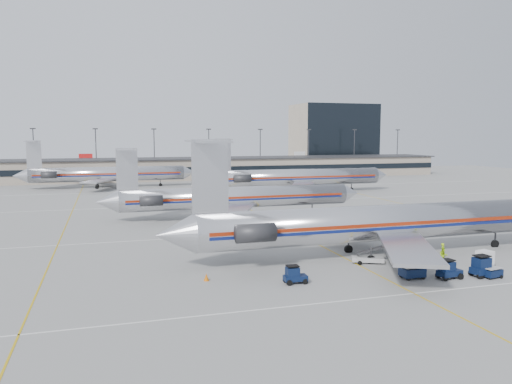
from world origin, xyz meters
name	(u,v)px	position (x,y,z in m)	size (l,w,h in m)	color
ground	(323,247)	(0.00, 0.00, 0.00)	(260.00, 260.00, 0.00)	gray
apron_markings	(293,231)	(0.00, 10.00, 0.01)	(160.00, 0.15, 0.02)	silver
terminal	(189,168)	(0.00, 97.97, 3.16)	(162.00, 17.00, 6.25)	gray
light_mast_row	(182,149)	(0.00, 112.00, 8.58)	(163.60, 0.40, 15.28)	#38383D
distant_building	(333,137)	(62.00, 128.00, 12.50)	(30.00, 20.00, 25.00)	tan
jet_foreground	(378,223)	(3.67, -5.75, 3.71)	(48.86, 28.77, 12.79)	silver
jet_second_row	(232,197)	(-5.04, 23.88, 3.27)	(43.09, 25.37, 11.28)	silver
jet_third_row	(295,177)	(17.05, 53.00, 3.62)	(45.62, 28.06, 12.47)	silver
jet_back_row	(105,174)	(-24.46, 77.27, 3.48)	(43.81, 26.95, 11.98)	silver
tug_left	(294,275)	(-8.54, -12.56, 0.76)	(2.09, 1.11, 1.67)	#091534
tug_center	(448,270)	(5.47, -15.25, 0.83)	(2.38, 1.41, 1.83)	#091534
tug_right	(483,267)	(8.98, -15.60, 0.94)	(2.64, 1.51, 2.06)	#091534
cart_inner	(412,272)	(2.43, -14.13, 0.63)	(2.11, 1.47, 1.18)	#091534
cart_outer	(492,272)	(9.56, -16.09, 0.52)	(1.89, 1.45, 0.97)	#091534
uld_container	(485,259)	(11.47, -12.98, 0.86)	(1.81, 1.59, 1.70)	#2D2D30
belt_loader	(368,258)	(1.35, -8.09, 0.54)	(3.89, 2.38, 2.01)	#9D9D9D
ramp_worker_near	(443,252)	(9.53, -9.14, 0.89)	(0.65, 0.43, 1.78)	#B2E415
ramp_worker_far	(443,256)	(8.49, -10.54, 0.86)	(0.84, 0.65, 1.73)	#8FC112
cone_right	(484,269)	(10.22, -14.31, 0.34)	(0.50, 0.50, 0.68)	#CE5E06
cone_left	(206,277)	(-15.80, -9.43, 0.33)	(0.49, 0.49, 0.66)	#CE5E06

